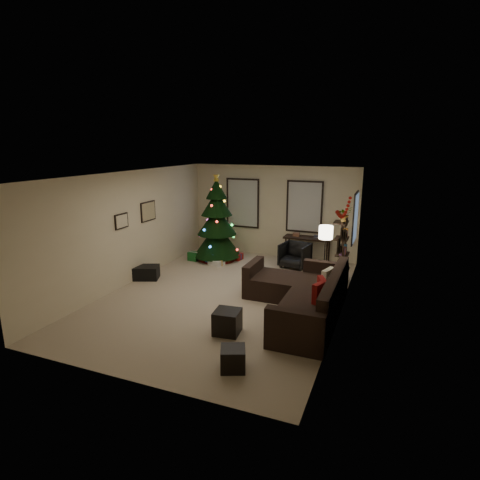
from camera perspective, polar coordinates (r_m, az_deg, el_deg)
name	(u,v)px	position (r m, az deg, el deg)	size (l,w,h in m)	color
floor	(226,295)	(8.86, -2.06, -8.05)	(7.00, 7.00, 0.00)	#B9A68C
ceiling	(225,174)	(8.24, -2.22, 9.63)	(7.00, 7.00, 0.00)	white
wall_back	(273,211)	(11.67, 4.83, 4.20)	(5.00, 5.00, 0.00)	beige
wall_front	(122,293)	(5.57, -16.94, -7.39)	(5.00, 5.00, 0.00)	beige
wall_left	(130,228)	(9.71, -15.77, 1.72)	(7.00, 7.00, 0.00)	beige
wall_right	(343,248)	(7.81, 14.90, -1.14)	(7.00, 7.00, 0.00)	beige
window_back_left	(243,203)	(11.92, 0.42, 5.42)	(1.05, 0.06, 1.50)	#728CB2
window_back_right	(304,207)	(11.37, 9.40, 4.82)	(1.05, 0.06, 1.50)	#728CB2
window_right_wall	(356,218)	(10.26, 16.58, 3.16)	(0.06, 0.90, 1.30)	#728CB2
christmas_tree	(217,224)	(11.26, -3.40, 2.36)	(1.38, 1.38, 2.56)	black
presents	(216,258)	(11.21, -3.46, -2.69)	(1.43, 1.00, 0.30)	silver
sofa	(303,297)	(8.04, 9.26, -8.28)	(2.12, 3.05, 0.92)	black
pillow_red_a	(320,293)	(7.40, 11.61, -7.59)	(0.11, 0.40, 0.40)	maroon
pillow_red_b	(322,289)	(7.61, 11.92, -7.00)	(0.11, 0.41, 0.41)	maroon
pillow_cream	(328,278)	(8.23, 12.74, -5.48)	(0.11, 0.40, 0.40)	beige
ottoman_near	(227,322)	(7.13, -1.88, -11.88)	(0.45, 0.45, 0.43)	black
ottoman_far	(233,359)	(6.13, -1.04, -16.96)	(0.37, 0.37, 0.35)	black
desk	(308,240)	(11.28, 9.86, -0.01)	(1.34, 0.48, 0.72)	black
desk_chair	(295,255)	(10.78, 8.04, -2.20)	(0.67, 0.63, 0.69)	black
bookshelf	(343,249)	(9.68, 14.87, -1.35)	(0.30, 0.51, 1.74)	black
potted_plant	(345,212)	(9.29, 15.08, 4.00)	(0.41, 0.35, 0.45)	#4C4C4C
floor_lamp	(326,237)	(9.10, 12.42, 0.50)	(0.32, 0.32, 1.50)	black
art_map	(148,211)	(10.23, -13.30, 4.11)	(0.04, 0.60, 0.50)	black
art_abstract	(121,221)	(9.40, -16.96, 2.66)	(0.04, 0.45, 0.35)	black
gallery	(343,238)	(7.69, 14.78, 0.34)	(0.03, 1.25, 0.54)	black
garland	(344,209)	(7.81, 15.00, 4.35)	(0.08, 1.90, 0.30)	#A5140C
stocking_left	(269,208)	(11.77, 4.28, 4.63)	(0.20, 0.05, 0.36)	#990F0C
stocking_right	(280,205)	(11.65, 5.83, 5.06)	(0.20, 0.05, 0.36)	#990F0C
storage_bin	(145,272)	(10.11, -13.70, -4.64)	(0.66, 0.44, 0.33)	black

